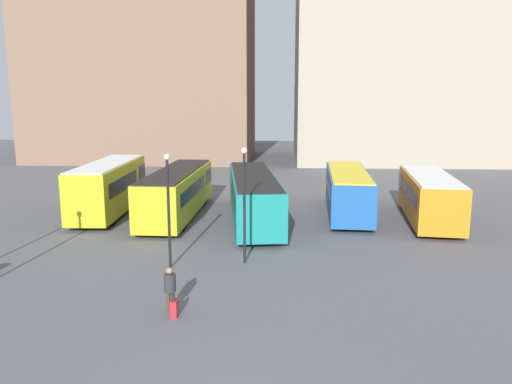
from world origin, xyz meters
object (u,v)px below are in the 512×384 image
at_px(bus_3, 348,190).
at_px(lamp_post_0, 168,201).
at_px(bus_0, 109,186).
at_px(traveler, 170,285).
at_px(lamp_post_2, 244,195).
at_px(bus_2, 253,195).
at_px(bus_1, 178,191).
at_px(suitcase, 174,308).
at_px(bus_4, 429,196).

distance_m(bus_3, lamp_post_0, 14.57).
relative_size(bus_0, lamp_post_0, 1.90).
height_order(bus_0, lamp_post_0, lamp_post_0).
xyz_separation_m(traveler, lamp_post_2, (2.21, 5.41, 2.18)).
relative_size(bus_2, lamp_post_0, 2.47).
bearing_deg(bus_2, bus_1, 71.33).
xyz_separation_m(bus_1, bus_2, (4.90, -0.99, -0.04)).
distance_m(bus_0, lamp_post_2, 13.45).
bearing_deg(lamp_post_0, bus_2, 70.56).
xyz_separation_m(bus_3, lamp_post_0, (-9.18, -11.21, 1.49)).
bearing_deg(suitcase, traveler, 28.94).
bearing_deg(bus_3, bus_1, 99.79).
distance_m(bus_0, bus_3, 15.46).
height_order(bus_2, suitcase, bus_2).
height_order(bus_3, suitcase, bus_3).
bearing_deg(traveler, bus_3, -25.96).
relative_size(bus_4, lamp_post_2, 1.80).
bearing_deg(bus_1, lamp_post_2, -150.46).
relative_size(bus_2, bus_3, 1.19).
xyz_separation_m(bus_0, suitcase, (7.52, -15.31, -1.50)).
height_order(suitcase, lamp_post_2, lamp_post_2).
height_order(bus_1, lamp_post_0, lamp_post_0).
bearing_deg(traveler, bus_0, 27.46).
bearing_deg(bus_1, traveler, -168.24).
bearing_deg(lamp_post_2, bus_3, 60.18).
height_order(bus_0, traveler, bus_0).
relative_size(bus_1, traveler, 7.16).
xyz_separation_m(bus_1, bus_4, (15.59, -0.65, -0.06)).
relative_size(bus_0, bus_4, 1.02).
bearing_deg(bus_1, lamp_post_0, -169.16).
relative_size(bus_3, bus_4, 1.11).
height_order(bus_2, bus_3, bus_2).
height_order(bus_4, lamp_post_0, lamp_post_0).
xyz_separation_m(bus_3, traveler, (-8.15, -15.78, -0.58)).
distance_m(bus_0, bus_4, 20.14).
bearing_deg(bus_0, bus_3, -88.66).
bearing_deg(lamp_post_2, traveler, -112.20).
height_order(bus_4, lamp_post_2, lamp_post_2).
bearing_deg(traveler, suitcase, -151.06).
bearing_deg(bus_2, bus_0, 74.96).
bearing_deg(bus_3, bus_2, 113.60).
distance_m(traveler, lamp_post_0, 5.12).
relative_size(bus_2, lamp_post_2, 2.38).
xyz_separation_m(bus_0, traveler, (7.28, -14.85, -0.86)).
relative_size(bus_1, lamp_post_2, 2.18).
bearing_deg(bus_3, lamp_post_2, 153.56).
bearing_deg(bus_4, lamp_post_2, 135.12).
xyz_separation_m(traveler, suitcase, (0.24, -0.46, -0.64)).
distance_m(bus_1, lamp_post_0, 10.23).
bearing_deg(bus_1, bus_2, -100.34).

